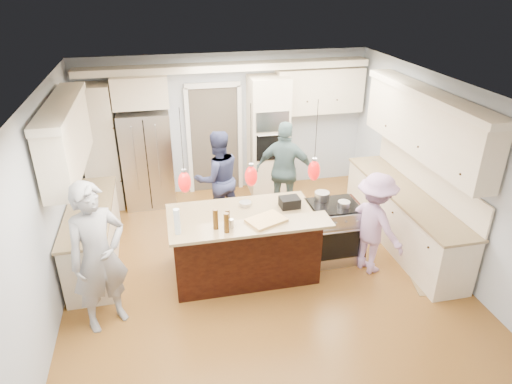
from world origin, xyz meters
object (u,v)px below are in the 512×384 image
kitchen_island (244,243)px  person_far_left (218,179)px  island_range (333,231)px  refrigerator (147,159)px  person_bar_end (99,257)px

kitchen_island → person_far_left: bearing=95.3°
kitchen_island → island_range: kitchen_island is taller
refrigerator → island_range: (2.71, -2.49, -0.44)m
island_range → person_far_left: bearing=136.8°
refrigerator → person_far_left: refrigerator is taller
refrigerator → person_bar_end: size_ratio=0.92×
kitchen_island → person_bar_end: person_bar_end is taller
person_bar_end → person_far_left: bearing=22.9°
person_far_left → refrigerator: bearing=-53.7°
kitchen_island → person_bar_end: bearing=-159.8°
island_range → person_far_left: person_far_left is taller
person_far_left → person_bar_end: bearing=40.0°
person_far_left → kitchen_island: bearing=83.4°
person_bar_end → kitchen_island: bearing=-8.8°
refrigerator → island_range: refrigerator is taller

